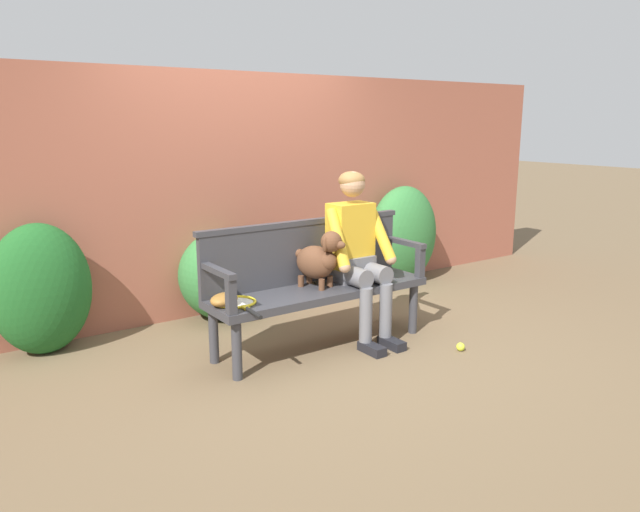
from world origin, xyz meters
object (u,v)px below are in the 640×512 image
Objects in this scene: tennis_racket at (237,303)px; person_seated at (357,249)px; tennis_ball at (461,347)px; garden_bench at (320,296)px; baseball_glove at (224,300)px; dog_on_bench at (320,259)px.

person_seated is at bearing 0.47° from tennis_racket.
tennis_racket is at bearing 156.46° from tennis_ball.
garden_bench is 1.33× the size of person_seated.
baseball_glove reaches higher than garden_bench.
garden_bench is at bearing 140.10° from tennis_ball.
baseball_glove is 3.33× the size of tennis_ball.
garden_bench is at bearing 178.10° from person_seated.
person_seated is 0.34m from dog_on_bench.
tennis_racket reaches higher than tennis_ball.
person_seated reaches higher than tennis_ball.
baseball_glove is at bearing -179.86° from garden_bench.
tennis_ball is (1.55, -0.68, -0.45)m from tennis_racket.
dog_on_bench is at bearing -24.91° from baseball_glove.
baseball_glove is (-0.82, -0.02, -0.18)m from dog_on_bench.
baseball_glove is at bearing 179.53° from person_seated.
tennis_ball is at bearing -48.96° from baseball_glove.
person_seated is at bearing 125.52° from tennis_ball.
person_seated is 1.18m from baseball_glove.
garden_bench is 27.18× the size of tennis_ball.
tennis_ball is (1.64, -0.69, -0.49)m from baseball_glove.
baseball_glove reaches higher than tennis_racket.
baseball_glove is at bearing 168.70° from tennis_racket.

